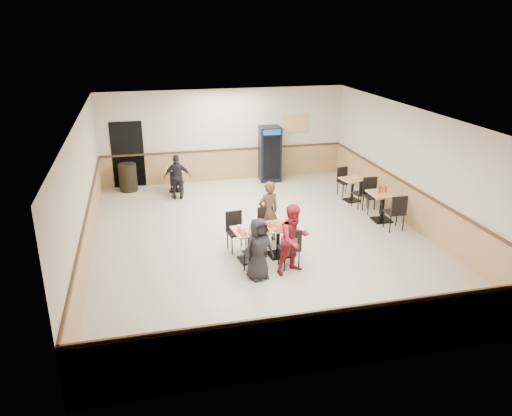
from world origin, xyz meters
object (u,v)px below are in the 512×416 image
object	(u,v)px
diner_woman_left	(259,249)
pepsi_cooler	(270,154)
lone_diner	(177,177)
main_table	(264,238)
diner_man_opposite	(268,212)
diner_woman_right	(294,239)
trash_bin	(128,177)
back_table	(176,177)
side_table_near	(383,202)
side_table_far	(352,186)

from	to	relation	value
diner_woman_left	pepsi_cooler	size ratio (longest dim) A/B	0.73
diner_woman_left	lone_diner	distance (m)	5.47
main_table	diner_woman_left	world-z (taller)	diner_woman_left
diner_man_opposite	lone_diner	world-z (taller)	diner_man_opposite
diner_woman_right	main_table	bearing A→B (deg)	101.44
diner_man_opposite	trash_bin	bearing A→B (deg)	-71.72
diner_man_opposite	trash_bin	distance (m)	5.74
diner_woman_left	diner_woman_right	size ratio (longest dim) A/B	0.87
diner_woman_right	back_table	world-z (taller)	diner_woman_right
pepsi_cooler	back_table	bearing A→B (deg)	-168.19
side_table_near	back_table	distance (m)	6.37
side_table_near	trash_bin	distance (m)	7.76
diner_man_opposite	main_table	bearing A→B (deg)	52.61
diner_woman_left	back_table	world-z (taller)	diner_woman_left
side_table_far	pepsi_cooler	world-z (taller)	pepsi_cooler
side_table_near	side_table_far	distance (m)	1.65
back_table	pepsi_cooler	bearing A→B (deg)	7.13
diner_woman_right	side_table_far	xyz separation A→B (m)	(3.03, 3.87, -0.30)
side_table_far	pepsi_cooler	distance (m)	3.17
back_table	trash_bin	world-z (taller)	trash_bin
main_table	diner_woman_right	distance (m)	0.94
side_table_near	side_table_far	size ratio (longest dim) A/B	1.06
pepsi_cooler	main_table	bearing A→B (deg)	-101.55
diner_man_opposite	pepsi_cooler	xyz separation A→B (m)	(1.30, 4.75, 0.15)
diner_man_opposite	side_table_near	world-z (taller)	diner_man_opposite
diner_woman_right	trash_bin	world-z (taller)	diner_woman_right
main_table	side_table_near	world-z (taller)	side_table_near
side_table_near	trash_bin	world-z (taller)	trash_bin
diner_man_opposite	diner_woman_left	bearing A→B (deg)	52.61
side_table_far	trash_bin	world-z (taller)	trash_bin
main_table	diner_man_opposite	size ratio (longest dim) A/B	0.96
lone_diner	back_table	size ratio (longest dim) A/B	1.79
side_table_far	back_table	bearing A→B (deg)	156.58
side_table_far	trash_bin	distance (m)	6.89
main_table	trash_bin	xyz separation A→B (m)	(-2.94, 5.59, -0.06)
diner_man_opposite	pepsi_cooler	bearing A→B (deg)	-121.96
main_table	trash_bin	world-z (taller)	trash_bin
main_table	lone_diner	world-z (taller)	lone_diner
side_table_far	back_table	distance (m)	5.42
side_table_far	side_table_near	bearing A→B (deg)	-85.34
diner_woman_right	diner_man_opposite	size ratio (longest dim) A/B	1.01
main_table	pepsi_cooler	distance (m)	5.88
diner_woman_right	side_table_near	bearing A→B (deg)	17.01
pepsi_cooler	diner_woman_left	bearing A→B (deg)	-102.18
pepsi_cooler	side_table_near	bearing A→B (deg)	-60.17
back_table	pepsi_cooler	world-z (taller)	pepsi_cooler
main_table	back_table	distance (m)	5.45
lone_diner	trash_bin	size ratio (longest dim) A/B	1.56
diner_man_opposite	trash_bin	world-z (taller)	diner_man_opposite
side_table_far	diner_man_opposite	bearing A→B (deg)	-145.00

